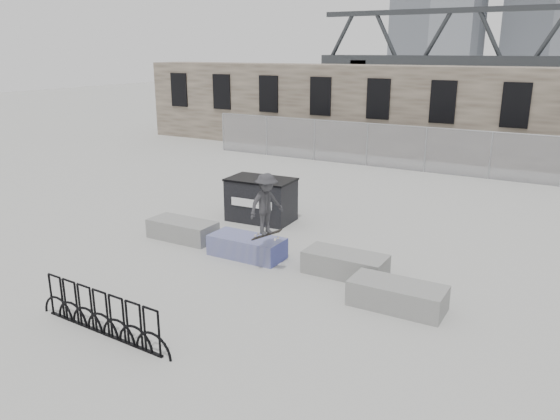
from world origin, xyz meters
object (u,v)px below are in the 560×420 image
(planter_center_left, at_px, (247,246))
(planter_center_right, at_px, (345,263))
(dumpster, at_px, (261,199))
(planter_far_left, at_px, (183,229))
(skateboarder, at_px, (266,204))
(planter_offset, at_px, (397,295))
(bike_rack, at_px, (101,313))

(planter_center_left, distance_m, planter_center_right, 2.74)
(dumpster, bearing_deg, planter_center_right, -37.01)
(planter_far_left, bearing_deg, skateboarder, -14.20)
(planter_center_left, xyz_separation_m, planter_center_right, (2.74, 0.17, 0.00))
(planter_center_right, relative_size, dumpster, 0.93)
(planter_center_right, height_order, dumpster, dumpster)
(planter_offset, bearing_deg, planter_far_left, 170.35)
(planter_center_right, bearing_deg, skateboarder, -155.95)
(bike_rack, bearing_deg, dumpster, 98.93)
(planter_center_left, distance_m, dumpster, 3.24)
(skateboarder, bearing_deg, planter_center_right, -46.29)
(planter_far_left, bearing_deg, dumpster, 69.21)
(planter_center_right, height_order, planter_offset, same)
(planter_center_right, height_order, bike_rack, bike_rack)
(bike_rack, xyz_separation_m, skateboarder, (1.13, 4.23, 1.29))
(planter_center_right, bearing_deg, bike_rack, -119.93)
(bike_rack, bearing_deg, planter_offset, 40.82)
(planter_far_left, distance_m, planter_center_left, 2.40)
(bike_rack, bearing_deg, planter_center_right, 60.07)
(planter_offset, xyz_separation_m, dumpster, (-5.77, 3.82, 0.40))
(planter_far_left, distance_m, planter_offset, 6.88)
(planter_far_left, height_order, planter_center_left, same)
(planter_offset, bearing_deg, skateboarder, 174.96)
(planter_offset, relative_size, skateboarder, 1.18)
(bike_rack, relative_size, skateboarder, 2.11)
(skateboarder, bearing_deg, planter_center_left, 77.91)
(planter_far_left, height_order, skateboarder, skateboarder)
(planter_center_left, xyz_separation_m, bike_rack, (-0.15, -4.84, 0.14))
(planter_center_right, relative_size, bike_rack, 0.56)
(planter_center_left, distance_m, bike_rack, 4.84)
(planter_far_left, height_order, planter_center_right, same)
(planter_far_left, relative_size, planter_center_left, 1.00)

